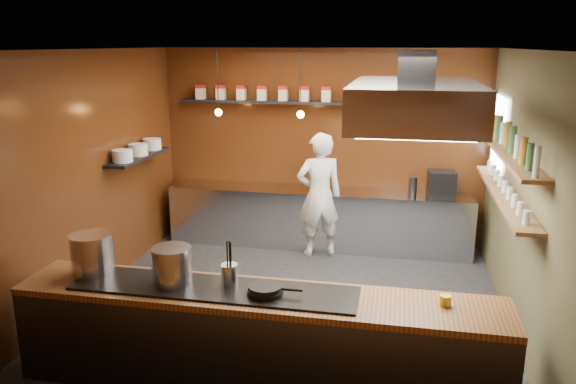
% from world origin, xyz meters
% --- Properties ---
extents(floor, '(5.00, 5.00, 0.00)m').
position_xyz_m(floor, '(0.00, 0.00, 0.00)').
color(floor, black).
rests_on(floor, ground).
extents(back_wall, '(5.00, 0.00, 5.00)m').
position_xyz_m(back_wall, '(0.00, 2.50, 1.50)').
color(back_wall, '#3E200B').
rests_on(back_wall, ground).
extents(left_wall, '(0.00, 5.00, 5.00)m').
position_xyz_m(left_wall, '(-2.50, 0.00, 1.50)').
color(left_wall, '#3E200B').
rests_on(left_wall, ground).
extents(right_wall, '(0.00, 5.00, 5.00)m').
position_xyz_m(right_wall, '(2.50, 0.00, 1.50)').
color(right_wall, '#484629').
rests_on(right_wall, ground).
extents(ceiling, '(5.00, 5.00, 0.00)m').
position_xyz_m(ceiling, '(0.00, 0.00, 3.00)').
color(ceiling, silver).
rests_on(ceiling, back_wall).
extents(window_pane, '(0.00, 1.00, 1.00)m').
position_xyz_m(window_pane, '(2.45, 1.70, 1.90)').
color(window_pane, white).
rests_on(window_pane, right_wall).
extents(prep_counter, '(4.60, 0.65, 0.90)m').
position_xyz_m(prep_counter, '(0.00, 2.17, 0.45)').
color(prep_counter, silver).
rests_on(prep_counter, floor).
extents(pass_counter, '(4.40, 0.72, 0.94)m').
position_xyz_m(pass_counter, '(-0.00, -1.60, 0.47)').
color(pass_counter, '#38383D').
rests_on(pass_counter, floor).
extents(tin_shelf, '(2.60, 0.26, 0.04)m').
position_xyz_m(tin_shelf, '(-0.90, 2.36, 2.20)').
color(tin_shelf, black).
rests_on(tin_shelf, back_wall).
extents(plate_shelf, '(0.30, 1.40, 0.04)m').
position_xyz_m(plate_shelf, '(-2.34, 1.00, 1.55)').
color(plate_shelf, black).
rests_on(plate_shelf, left_wall).
extents(bottle_shelf_upper, '(0.26, 2.80, 0.04)m').
position_xyz_m(bottle_shelf_upper, '(2.34, 0.30, 1.92)').
color(bottle_shelf_upper, brown).
rests_on(bottle_shelf_upper, right_wall).
extents(bottle_shelf_lower, '(0.26, 2.80, 0.04)m').
position_xyz_m(bottle_shelf_lower, '(2.34, 0.30, 1.45)').
color(bottle_shelf_lower, brown).
rests_on(bottle_shelf_lower, right_wall).
extents(extractor_hood, '(1.20, 2.00, 0.72)m').
position_xyz_m(extractor_hood, '(1.30, -0.40, 2.51)').
color(extractor_hood, '#38383D').
rests_on(extractor_hood, ceiling).
extents(pendant_left, '(0.10, 0.10, 0.95)m').
position_xyz_m(pendant_left, '(-1.40, 1.70, 2.15)').
color(pendant_left, black).
rests_on(pendant_left, ceiling).
extents(pendant_right, '(0.10, 0.10, 0.95)m').
position_xyz_m(pendant_right, '(-0.20, 1.70, 2.15)').
color(pendant_right, black).
rests_on(pendant_right, ceiling).
extents(storage_tins, '(2.43, 0.13, 0.22)m').
position_xyz_m(storage_tins, '(-0.75, 2.36, 2.33)').
color(storage_tins, '#BDB59C').
rests_on(storage_tins, tin_shelf).
extents(plate_stacks, '(0.26, 1.16, 0.16)m').
position_xyz_m(plate_stacks, '(-2.34, 1.00, 1.65)').
color(plate_stacks, silver).
rests_on(plate_stacks, plate_shelf).
extents(bottles, '(0.06, 2.66, 0.24)m').
position_xyz_m(bottles, '(2.34, 0.30, 2.06)').
color(bottles, silver).
rests_on(bottles, bottle_shelf_upper).
extents(wine_glasses, '(0.07, 2.37, 0.13)m').
position_xyz_m(wine_glasses, '(2.34, 0.30, 1.53)').
color(wine_glasses, silver).
rests_on(wine_glasses, bottle_shelf_lower).
extents(stockpot_large, '(0.52, 0.52, 0.38)m').
position_xyz_m(stockpot_large, '(-1.64, -1.50, 1.13)').
color(stockpot_large, silver).
rests_on(stockpot_large, pass_counter).
extents(stockpot_small, '(0.47, 0.47, 0.34)m').
position_xyz_m(stockpot_small, '(-0.80, -1.58, 1.11)').
color(stockpot_small, '#B2B4B9').
rests_on(stockpot_small, pass_counter).
extents(utensil_crock, '(0.18, 0.18, 0.20)m').
position_xyz_m(utensil_crock, '(-0.27, -1.52, 1.04)').
color(utensil_crock, silver).
rests_on(utensil_crock, pass_counter).
extents(frying_pan, '(0.49, 0.32, 0.08)m').
position_xyz_m(frying_pan, '(0.09, -1.65, 0.98)').
color(frying_pan, black).
rests_on(frying_pan, pass_counter).
extents(butter_jar, '(0.12, 0.12, 0.09)m').
position_xyz_m(butter_jar, '(1.62, -1.52, 0.96)').
color(butter_jar, yellow).
rests_on(butter_jar, pass_counter).
extents(espresso_machine, '(0.41, 0.39, 0.38)m').
position_xyz_m(espresso_machine, '(1.80, 2.14, 1.09)').
color(espresso_machine, black).
rests_on(espresso_machine, prep_counter).
extents(chef, '(0.79, 0.66, 1.84)m').
position_xyz_m(chef, '(0.07, 1.80, 0.92)').
color(chef, white).
rests_on(chef, floor).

